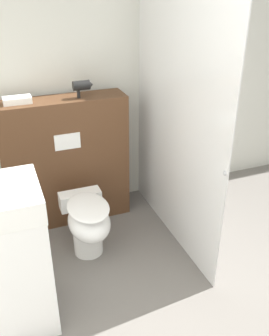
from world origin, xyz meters
TOP-DOWN VIEW (x-y plane):
  - wall_back at (0.00, 2.20)m, footprint 8.00×0.06m
  - partition_panel at (-0.43, 1.96)m, footprint 1.11×0.30m
  - shower_glass at (0.37, 1.40)m, footprint 0.04×1.53m
  - toilet at (-0.40, 1.35)m, footprint 0.35×0.58m
  - sink_vanity at (-1.02, 0.88)m, footprint 0.48×0.50m
  - hair_drier at (-0.24, 1.92)m, footprint 0.17×0.08m
  - folded_towel at (-0.77, 1.96)m, footprint 0.22×0.13m

SIDE VIEW (x-z plane):
  - toilet at x=-0.40m, z-range 0.06..0.57m
  - sink_vanity at x=-1.02m, z-range -0.07..1.10m
  - partition_panel at x=-0.43m, z-range 0.00..1.18m
  - shower_glass at x=0.37m, z-range 0.00..2.01m
  - folded_towel at x=-0.77m, z-range 1.18..1.24m
  - wall_back at x=0.00m, z-range 0.00..2.50m
  - hair_drier at x=-0.24m, z-range 1.21..1.36m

